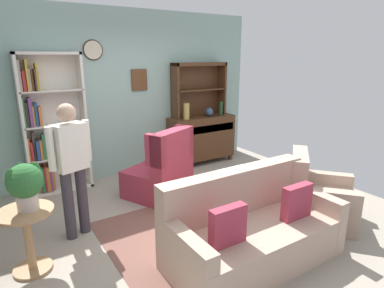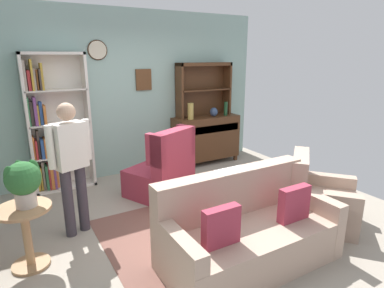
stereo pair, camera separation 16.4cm
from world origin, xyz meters
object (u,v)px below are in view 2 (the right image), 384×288
bookshelf (53,127)px  sideboard_hutch (203,82)px  armchair_floral (319,202)px  potted_plant_large (24,180)px  vase_round (214,112)px  bottle_wine (226,109)px  wingback_chair (163,172)px  couch_floral (247,233)px  plant_stand (26,230)px  sideboard (206,137)px  vase_tall (191,111)px  person_reading (71,160)px

bookshelf → sideboard_hutch: (2.71, 0.03, 0.56)m
armchair_floral → potted_plant_large: (-3.17, 0.87, 0.62)m
vase_round → bottle_wine: size_ratio=0.64×
sideboard_hutch → wingback_chair: bearing=-141.0°
couch_floral → plant_stand: couch_floral is taller
sideboard → sideboard_hutch: size_ratio=1.18×
sideboard_hutch → potted_plant_large: sideboard_hutch is taller
bottle_wine → wingback_chair: bearing=-152.4°
vase_tall → person_reading: (-2.34, -1.35, -0.16)m
bookshelf → armchair_floral: (2.64, -2.80, -0.71)m
vase_round → armchair_floral: (-0.20, -2.66, -0.72)m
bookshelf → wingback_chair: bookshelf is taller
vase_round → plant_stand: vase_round is taller
bookshelf → plant_stand: size_ratio=3.25×
bookshelf → bottle_wine: size_ratio=7.95×
couch_floral → bottle_wine: bearing=58.2°
wingback_chair → bottle_wine: bearing=27.6°
sideboard → wingback_chair: 1.74m
person_reading → wingback_chair: bearing=17.0°
vase_round → armchair_floral: 2.76m
bottle_wine → armchair_floral: bearing=-99.8°
sideboard_hutch → bottle_wine: sideboard_hutch is taller
bookshelf → plant_stand: bookshelf is taller
plant_stand → person_reading: size_ratio=0.41×
armchair_floral → potted_plant_large: bearing=164.6°
sideboard_hutch → vase_round: (0.13, -0.18, -0.55)m
armchair_floral → couch_floral: bearing=-173.2°
bookshelf → armchair_floral: bookshelf is taller
armchair_floral → wingback_chair: 2.16m
vase_tall → bottle_wine: bearing=-0.7°
vase_tall → vase_round: (0.52, 0.01, -0.06)m
vase_tall → bottle_wine: size_ratio=1.12×
sideboard → sideboard_hutch: 1.06m
vase_round → person_reading: (-2.86, -1.37, -0.10)m
sideboard → person_reading: 3.10m
couch_floral → potted_plant_large: 2.24m
vase_round → potted_plant_large: 3.81m
wingback_chair → potted_plant_large: 2.07m
wingback_chair → plant_stand: wingback_chair is taller
sideboard → vase_tall: (-0.39, -0.08, 0.56)m
vase_tall → wingback_chair: (-1.01, -0.95, -0.68)m
vase_round → couch_floral: vase_round is taller
bookshelf → vase_round: bearing=-3.0°
sideboard → potted_plant_large: size_ratio=2.89×
vase_round → wingback_chair: vase_round is taller
vase_round → person_reading: 3.17m
bookshelf → bottle_wine: bearing=-3.2°
bottle_wine → person_reading: 3.40m
vase_tall → bottle_wine: (0.78, -0.01, -0.02)m
bottle_wine → wingback_chair: 2.13m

